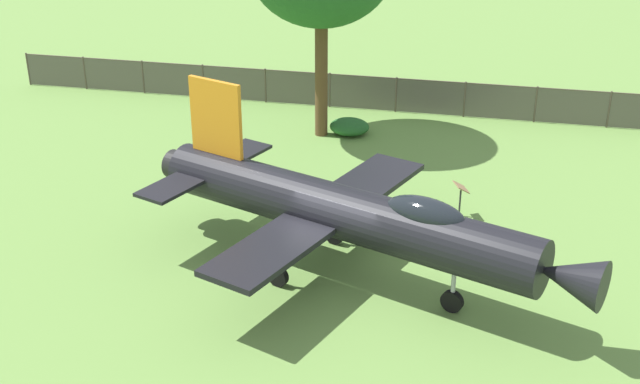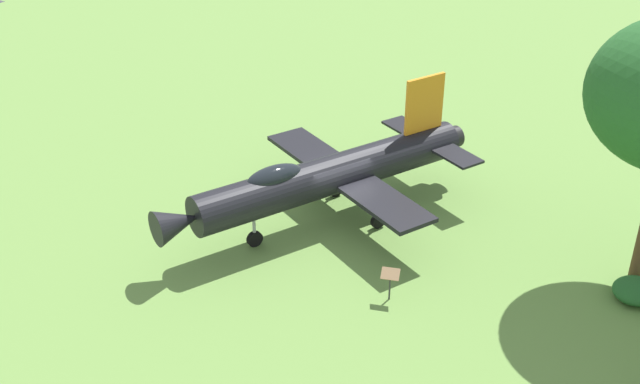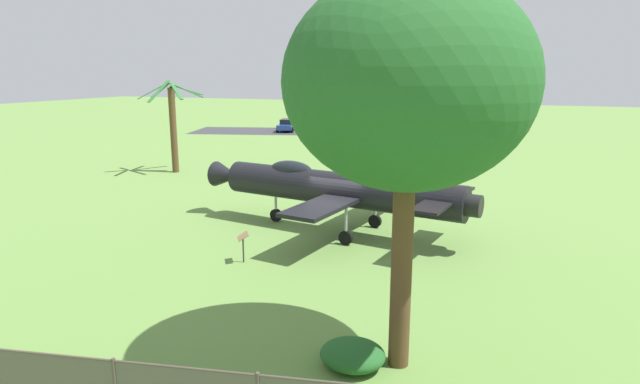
% 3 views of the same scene
% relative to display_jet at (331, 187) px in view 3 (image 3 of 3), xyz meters
% --- Properties ---
extents(ground_plane, '(200.00, 200.00, 0.00)m').
position_rel_display_jet_xyz_m(ground_plane, '(0.06, 0.36, -2.00)').
color(ground_plane, '#668E42').
extents(parking_strip, '(16.72, 33.93, 0.00)m').
position_rel_display_jet_xyz_m(parking_strip, '(-37.33, -13.71, -2.00)').
color(parking_strip, '#38383D').
rests_on(parking_strip, ground_plane).
extents(display_jet, '(9.02, 13.25, 4.94)m').
position_rel_display_jet_xyz_m(display_jet, '(0.00, 0.00, 0.00)').
color(display_jet, black).
rests_on(display_jet, ground_plane).
extents(shade_tree, '(5.58, 5.52, 9.17)m').
position_rel_display_jet_xyz_m(shade_tree, '(9.87, 5.40, 4.74)').
color(shade_tree, brown).
rests_on(shade_tree, ground_plane).
extents(palm_tree, '(4.61, 4.12, 6.40)m').
position_rel_display_jet_xyz_m(palm_tree, '(-9.27, -15.21, 1.37)').
color(palm_tree, brown).
rests_on(palm_tree, ground_plane).
extents(shrub_near_fence, '(1.48, 1.61, 0.62)m').
position_rel_display_jet_xyz_m(shrub_near_fence, '(10.40, 4.40, -1.69)').
color(shrub_near_fence, '#235B26').
rests_on(shrub_near_fence, ground_plane).
extents(info_plaque, '(0.72, 0.67, 1.14)m').
position_rel_display_jet_xyz_m(info_plaque, '(5.02, -1.66, -1.15)').
color(info_plaque, '#333333').
rests_on(info_plaque, ground_plane).
extents(parked_car_gray, '(4.62, 2.92, 1.47)m').
position_rel_display_jet_xyz_m(parked_car_gray, '(-38.62, -8.94, -1.23)').
color(parked_car_gray, slate).
rests_on(parked_car_gray, ground_plane).
extents(parked_car_silver, '(5.13, 3.30, 1.46)m').
position_rel_display_jet_xyz_m(parked_car_silver, '(-37.80, -12.43, -1.24)').
color(parked_car_silver, '#B2B5BA').
rests_on(parked_car_silver, ground_plane).
extents(parked_car_green, '(4.95, 3.18, 1.49)m').
position_rel_display_jet_xyz_m(parked_car_green, '(-37.04, -15.13, -1.24)').
color(parked_car_green, '#1E6B3D').
rests_on(parked_car_green, ground_plane).
extents(parked_car_blue, '(4.57, 2.75, 1.43)m').
position_rel_display_jet_xyz_m(parked_car_blue, '(-35.96, -18.91, -1.26)').
color(parked_car_blue, '#23429E').
rests_on(parked_car_blue, ground_plane).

